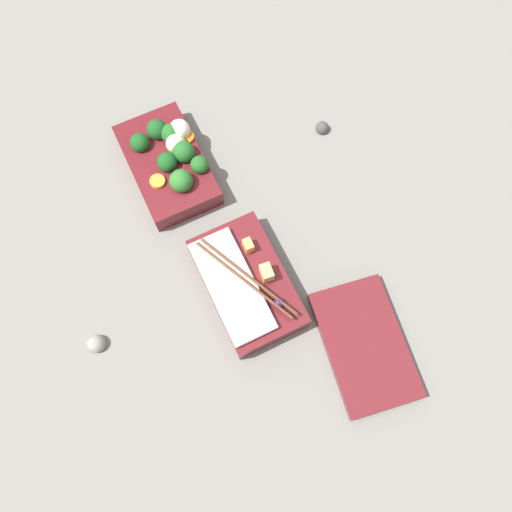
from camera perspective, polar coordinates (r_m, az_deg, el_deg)
ground_plane at (r=0.92m, az=-5.27°, el=4.17°), size 3.00×3.00×0.00m
bento_tray_vegetable at (r=0.95m, az=-9.90°, el=10.70°), size 0.22×0.13×0.07m
bento_tray_rice at (r=0.85m, az=-1.22°, el=-3.16°), size 0.22×0.13×0.07m
bento_lid at (r=0.86m, az=12.30°, el=-9.86°), size 0.23×0.16×0.02m
pebble_0 at (r=1.01m, az=7.58°, el=14.30°), size 0.03×0.03×0.03m
pebble_1 at (r=0.88m, az=-17.78°, el=-9.52°), size 0.03×0.03×0.03m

